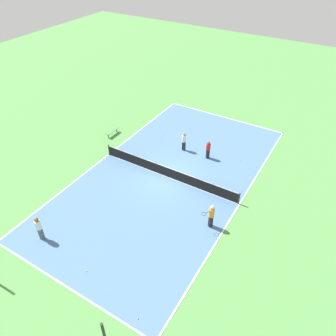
% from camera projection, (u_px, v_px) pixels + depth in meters
% --- Properties ---
extents(ground_plane, '(80.00, 80.00, 0.00)m').
position_uv_depth(ground_plane, '(168.00, 177.00, 25.50)').
color(ground_plane, '#518E47').
extents(court_surface, '(11.88, 22.15, 0.02)m').
position_uv_depth(court_surface, '(168.00, 177.00, 25.49)').
color(court_surface, '#4C729E').
rests_on(court_surface, ground_plane).
extents(tennis_net, '(11.68, 0.10, 0.99)m').
position_uv_depth(tennis_net, '(168.00, 172.00, 25.18)').
color(tennis_net, black).
rests_on(tennis_net, court_surface).
extents(bench, '(0.36, 1.51, 0.45)m').
position_uv_depth(bench, '(112.00, 131.00, 30.13)').
color(bench, '#4C8C4C').
rests_on(bench, ground_plane).
extents(player_near_white, '(0.38, 0.38, 1.73)m').
position_uv_depth(player_near_white, '(184.00, 140.00, 27.78)').
color(player_near_white, black).
rests_on(player_near_white, court_surface).
extents(player_center_orange, '(0.77, 0.97, 1.84)m').
position_uv_depth(player_center_orange, '(211.00, 215.00, 20.83)').
color(player_center_orange, black).
rests_on(player_center_orange, court_surface).
extents(player_far_white, '(0.44, 0.44, 1.85)m').
position_uv_depth(player_far_white, '(39.00, 227.00, 20.01)').
color(player_far_white, '#4C4C51').
rests_on(player_far_white, court_surface).
extents(player_coach_red, '(0.51, 0.51, 1.62)m').
position_uv_depth(player_coach_red, '(208.00, 149.00, 26.92)').
color(player_coach_red, black).
rests_on(player_coach_red, court_surface).
extents(tennis_ball_midcourt, '(0.07, 0.07, 0.07)m').
position_uv_depth(tennis_ball_midcourt, '(241.00, 160.00, 27.17)').
color(tennis_ball_midcourt, '#CCE033').
rests_on(tennis_ball_midcourt, court_surface).
extents(tennis_ball_near_net, '(0.07, 0.07, 0.07)m').
position_uv_depth(tennis_ball_near_net, '(162.00, 135.00, 30.23)').
color(tennis_ball_near_net, '#CCE033').
rests_on(tennis_ball_near_net, court_surface).
extents(tennis_ball_left_sideline, '(0.07, 0.07, 0.07)m').
position_uv_depth(tennis_ball_left_sideline, '(138.00, 318.00, 16.55)').
color(tennis_ball_left_sideline, '#CCE033').
rests_on(tennis_ball_left_sideline, court_surface).
extents(tennis_ball_far_baseline, '(0.07, 0.07, 0.07)m').
position_uv_depth(tennis_ball_far_baseline, '(86.00, 271.00, 18.75)').
color(tennis_ball_far_baseline, '#CCE033').
rests_on(tennis_ball_far_baseline, court_surface).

